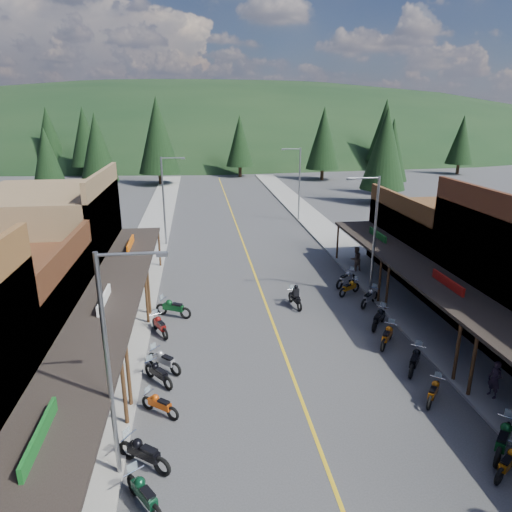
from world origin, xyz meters
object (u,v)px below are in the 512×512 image
object	(u,v)px
streetlight_0	(112,360)
pine_10	(97,147)
bike_west_10	(173,307)
bike_east_7	(415,359)
streetlight_3	(298,181)
pine_6	(462,140)
shop_west_3	(51,243)
bike_east_6	(434,391)
pine_1	(85,137)
pine_3	(240,141)
bike_east_12	(346,278)
streetlight_1	(165,197)
pine_4	(324,138)
bike_west_4	(144,493)
bike_west_5	(144,452)
pine_9	(392,150)
bike_west_7	(158,372)
bike_east_4	(509,461)
rider_on_bike	(295,297)
pedestrian_east_a	(495,379)
bike_east_5	(504,438)
bike_east_11	(350,287)
pine_11	(385,148)
pine_7	(49,135)
pedestrian_east_b	(356,259)
pine_5	(385,130)
bike_east_9	(379,317)
bike_east_10	(369,297)
shop_east_3	(442,243)
pine_8	(47,161)
bike_west_6	(160,404)
pine_2	(158,135)
bike_west_8	(164,359)
bike_west_9	(160,325)

from	to	relation	value
streetlight_0	pine_10	xyz separation A→B (m)	(-11.05, 56.00, 2.32)
bike_west_10	bike_east_7	bearing A→B (deg)	-95.64
streetlight_3	pine_6	xyz separation A→B (m)	(39.05, 34.00, 2.02)
shop_west_3	bike_east_6	xyz separation A→B (m)	(19.32, -14.77, -2.99)
pine_6	bike_east_7	world-z (taller)	pine_6
pine_1	pine_10	distance (m)	20.89
pine_3	bike_east_12	world-z (taller)	pine_3
streetlight_1	pine_4	distance (m)	45.54
bike_west_4	bike_west_5	world-z (taller)	bike_west_5
pine_10	bike_west_5	xyz separation A→B (m)	(11.70, -55.73, -6.14)
pine_3	pine_4	distance (m)	15.25
pine_9	bike_east_6	xyz separation A→B (m)	(-18.46, -48.47, -5.85)
bike_west_7	bike_east_4	xyz separation A→B (m)	(12.21, -7.06, -0.04)
rider_on_bike	pedestrian_east_a	size ratio (longest dim) A/B	1.27
bike_east_5	bike_east_11	distance (m)	15.15
pine_11	pine_4	bearing A→B (deg)	95.19
bike_west_4	bike_west_7	xyz separation A→B (m)	(-0.07, 6.92, -0.04)
pine_7	pine_10	size ratio (longest dim) A/B	1.08
streetlight_3	bike_west_5	xyz separation A→B (m)	(-13.25, -35.73, -3.82)
streetlight_3	bike_east_11	bearing A→B (deg)	-93.02
pine_1	pine_4	distance (m)	43.17
pedestrian_east_b	bike_west_7	bearing A→B (deg)	22.32
pine_5	pine_11	xyz separation A→B (m)	(-14.00, -34.00, -0.80)
bike_east_9	bike_east_10	bearing A→B (deg)	118.42
shop_east_3	pedestrian_east_a	distance (m)	16.06
pine_3	pine_8	world-z (taller)	pine_3
bike_east_7	bike_east_10	distance (m)	7.63
shop_east_3	bike_east_5	bearing A→B (deg)	-112.00
pine_8	bike_west_7	xyz separation A→B (m)	(15.83, -40.60, -5.40)
bike_east_4	bike_east_11	world-z (taller)	bike_east_11
streetlight_3	pine_6	world-z (taller)	pine_6
pine_3	bike_west_6	distance (m)	69.86
pine_9	bike_west_4	world-z (taller)	pine_9
bike_east_4	streetlight_0	bearing A→B (deg)	-130.48
streetlight_0	pedestrian_east_b	distance (m)	23.87
pine_1	bike_east_10	world-z (taller)	pine_1
pine_10	rider_on_bike	distance (m)	47.77
pine_4	bike_east_7	distance (m)	62.62
pine_2	bike_east_7	bearing A→B (deg)	-74.97
pine_2	bike_west_7	distance (m)	59.19
pine_10	bike_west_5	bearing A→B (deg)	-78.15
bike_west_8	bike_west_7	bearing A→B (deg)	-147.22
bike_west_8	bike_east_10	distance (m)	13.87
bike_west_6	bike_west_9	distance (m)	7.16
streetlight_1	pedestrian_east_a	world-z (taller)	streetlight_1
pine_11	bike_west_9	bearing A→B (deg)	-128.07
pine_3	bike_west_10	distance (m)	60.66
streetlight_3	pine_7	distance (m)	60.34
pine_7	bike_east_7	size ratio (longest dim) A/B	5.82
pine_1	pine_11	bearing A→B (deg)	-36.03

